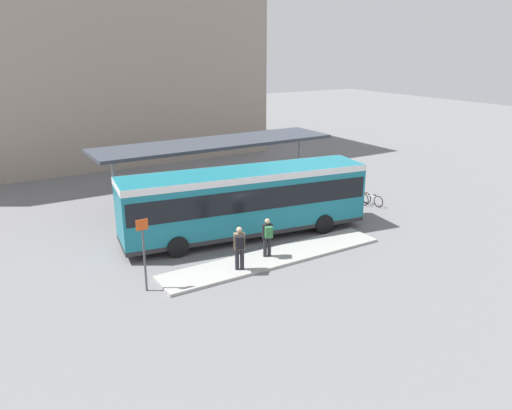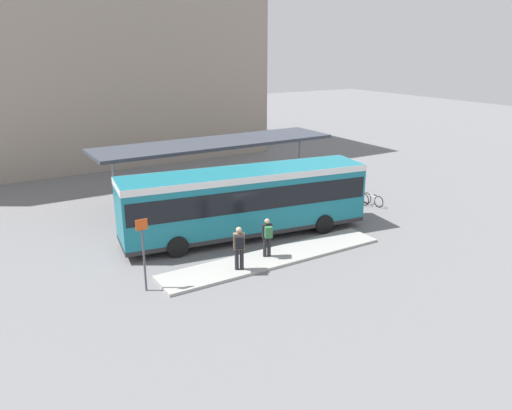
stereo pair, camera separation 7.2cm
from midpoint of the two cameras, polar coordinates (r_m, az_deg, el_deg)
ground_plane at (r=23.83m, az=-1.28°, el=-3.53°), size 120.00×120.00×0.00m
curb_island at (r=21.34m, az=2.03°, el=-6.01°), size 10.22×1.80×0.12m
city_bus at (r=23.22m, az=-1.29°, el=0.78°), size 11.84×4.10×3.21m
pedestrian_waiting at (r=19.68m, az=-2.00°, el=-4.68°), size 0.54×0.57×1.80m
pedestrian_companion at (r=20.90m, az=1.23°, el=-3.47°), size 0.46×0.51×1.69m
bicycle_white at (r=28.94m, az=13.08°, el=0.61°), size 0.48×1.53×0.66m
bicycle_orange at (r=29.16m, az=11.65°, el=0.87°), size 0.48×1.60×0.69m
bicycle_red at (r=29.64m, az=10.76°, el=1.23°), size 0.48×1.67×0.73m
station_shelter at (r=28.61m, az=-4.73°, el=7.02°), size 13.97×3.48×3.46m
potted_planter_near_shelter at (r=25.30m, az=-9.80°, el=-0.72°), size 0.88×0.88×1.41m
platform_sign at (r=18.54m, az=-12.79°, el=-5.24°), size 0.44×0.08×2.80m
station_building at (r=42.64m, az=-21.83°, el=17.74°), size 29.30×13.14×18.96m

